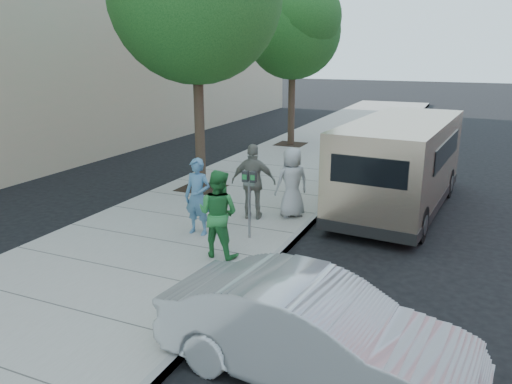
% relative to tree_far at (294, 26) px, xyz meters
% --- Properties ---
extents(ground, '(120.00, 120.00, 0.00)m').
position_rel_tree_far_xyz_m(ground, '(2.25, -10.00, -4.88)').
color(ground, black).
rests_on(ground, ground).
extents(sidewalk, '(5.00, 60.00, 0.15)m').
position_rel_tree_far_xyz_m(sidewalk, '(1.25, -10.00, -4.81)').
color(sidewalk, gray).
rests_on(sidewalk, ground).
extents(curb_face, '(0.12, 60.00, 0.16)m').
position_rel_tree_far_xyz_m(curb_face, '(3.69, -10.00, -4.81)').
color(curb_face, gray).
rests_on(curb_face, ground).
extents(tree_far, '(3.92, 3.80, 6.49)m').
position_rel_tree_far_xyz_m(tree_far, '(0.00, 0.00, 0.00)').
color(tree_far, black).
rests_on(tree_far, sidewalk).
extents(parking_meter, '(0.31, 0.13, 1.45)m').
position_rel_tree_far_xyz_m(parking_meter, '(2.85, -10.63, -3.68)').
color(parking_meter, gray).
rests_on(parking_meter, sidewalk).
extents(van, '(2.59, 6.43, 2.33)m').
position_rel_tree_far_xyz_m(van, '(5.37, -6.86, -3.65)').
color(van, beige).
rests_on(van, ground).
extents(sedan, '(4.12, 1.79, 1.32)m').
position_rel_tree_far_xyz_m(sedan, '(5.45, -14.44, -4.23)').
color(sedan, '#B4B8BC').
rests_on(sedan, ground).
extents(person_officer, '(0.61, 0.41, 1.66)m').
position_rel_tree_far_xyz_m(person_officer, '(1.73, -10.84, -3.90)').
color(person_officer, teal).
rests_on(person_officer, sidewalk).
extents(person_green_shirt, '(0.85, 0.68, 1.71)m').
position_rel_tree_far_xyz_m(person_green_shirt, '(2.70, -11.73, -3.88)').
color(person_green_shirt, '#2B833C').
rests_on(person_green_shirt, sidewalk).
extents(person_gray_shirt, '(0.96, 0.95, 1.67)m').
position_rel_tree_far_xyz_m(person_gray_shirt, '(3.18, -8.92, -3.90)').
color(person_gray_shirt, '#A6A6A9').
rests_on(person_gray_shirt, sidewalk).
extents(person_striped_polo, '(1.11, 0.66, 1.78)m').
position_rel_tree_far_xyz_m(person_striped_polo, '(2.41, -9.43, -3.84)').
color(person_striped_polo, slate).
rests_on(person_striped_polo, sidewalk).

